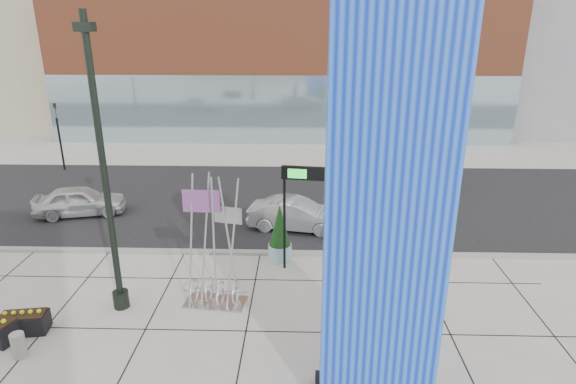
{
  "coord_description": "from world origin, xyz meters",
  "views": [
    {
      "loc": [
        2.59,
        -12.96,
        8.64
      ],
      "look_at": [
        2.16,
        2.0,
        3.31
      ],
      "focal_mm": 30.0,
      "sensor_mm": 36.0,
      "label": 1
    }
  ],
  "objects_px": {
    "blue_pylon": "(385,229)",
    "concrete_bollard": "(19,345)",
    "public_art_sculpture": "(214,271)",
    "overhead_street_sign": "(304,181)",
    "car_white_west": "(80,201)",
    "car_silver_mid": "(296,215)",
    "lamp_post": "(108,200)"
  },
  "relations": [
    {
      "from": "concrete_bollard",
      "to": "car_silver_mid",
      "type": "distance_m",
      "value": 11.46
    },
    {
      "from": "lamp_post",
      "to": "concrete_bollard",
      "type": "distance_m",
      "value": 4.55
    },
    {
      "from": "overhead_street_sign",
      "to": "car_silver_mid",
      "type": "height_order",
      "value": "overhead_street_sign"
    },
    {
      "from": "lamp_post",
      "to": "concrete_bollard",
      "type": "xyz_separation_m",
      "value": [
        -1.91,
        -2.48,
        -3.3
      ]
    },
    {
      "from": "concrete_bollard",
      "to": "blue_pylon",
      "type": "bearing_deg",
      "value": -7.78
    },
    {
      "from": "public_art_sculpture",
      "to": "overhead_street_sign",
      "type": "bearing_deg",
      "value": 47.86
    },
    {
      "from": "overhead_street_sign",
      "to": "car_silver_mid",
      "type": "bearing_deg",
      "value": 102.56
    },
    {
      "from": "lamp_post",
      "to": "blue_pylon",
      "type": "bearing_deg",
      "value": -26.67
    },
    {
      "from": "public_art_sculpture",
      "to": "overhead_street_sign",
      "type": "xyz_separation_m",
      "value": [
        2.82,
        2.44,
        2.23
      ]
    },
    {
      "from": "blue_pylon",
      "to": "car_silver_mid",
      "type": "relative_size",
      "value": 2.25
    },
    {
      "from": "lamp_post",
      "to": "car_white_west",
      "type": "relative_size",
      "value": 2.2
    },
    {
      "from": "blue_pylon",
      "to": "concrete_bollard",
      "type": "relative_size",
      "value": 12.96
    },
    {
      "from": "blue_pylon",
      "to": "car_silver_mid",
      "type": "bearing_deg",
      "value": 102.94
    },
    {
      "from": "public_art_sculpture",
      "to": "car_white_west",
      "type": "xyz_separation_m",
      "value": [
        -7.62,
        7.33,
        -0.46
      ]
    },
    {
      "from": "blue_pylon",
      "to": "car_white_west",
      "type": "relative_size",
      "value": 2.29
    },
    {
      "from": "public_art_sculpture",
      "to": "concrete_bollard",
      "type": "relative_size",
      "value": 6.12
    },
    {
      "from": "blue_pylon",
      "to": "concrete_bollard",
      "type": "height_order",
      "value": "blue_pylon"
    },
    {
      "from": "lamp_post",
      "to": "overhead_street_sign",
      "type": "height_order",
      "value": "lamp_post"
    },
    {
      "from": "concrete_bollard",
      "to": "car_white_west",
      "type": "distance_m",
      "value": 10.48
    },
    {
      "from": "concrete_bollard",
      "to": "overhead_street_sign",
      "type": "relative_size",
      "value": 0.18
    },
    {
      "from": "lamp_post",
      "to": "car_silver_mid",
      "type": "bearing_deg",
      "value": 48.66
    },
    {
      "from": "public_art_sculpture",
      "to": "overhead_street_sign",
      "type": "relative_size",
      "value": 1.12
    },
    {
      "from": "concrete_bollard",
      "to": "car_silver_mid",
      "type": "bearing_deg",
      "value": 49.7
    },
    {
      "from": "public_art_sculpture",
      "to": "lamp_post",
      "type": "bearing_deg",
      "value": -167.29
    },
    {
      "from": "blue_pylon",
      "to": "lamp_post",
      "type": "relative_size",
      "value": 1.04
    },
    {
      "from": "overhead_street_sign",
      "to": "public_art_sculpture",
      "type": "bearing_deg",
      "value": -131.3
    },
    {
      "from": "concrete_bollard",
      "to": "car_silver_mid",
      "type": "height_order",
      "value": "car_silver_mid"
    },
    {
      "from": "car_white_west",
      "to": "blue_pylon",
      "type": "bearing_deg",
      "value": -146.8
    },
    {
      "from": "concrete_bollard",
      "to": "car_white_west",
      "type": "xyz_separation_m",
      "value": [
        -2.74,
        10.11,
        0.33
      ]
    },
    {
      "from": "blue_pylon",
      "to": "public_art_sculpture",
      "type": "bearing_deg",
      "value": 139.67
    },
    {
      "from": "overhead_street_sign",
      "to": "car_silver_mid",
      "type": "xyz_separation_m",
      "value": [
        -0.29,
        3.51,
        -2.7
      ]
    },
    {
      "from": "car_silver_mid",
      "to": "public_art_sculpture",
      "type": "bearing_deg",
      "value": 166.88
    }
  ]
}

